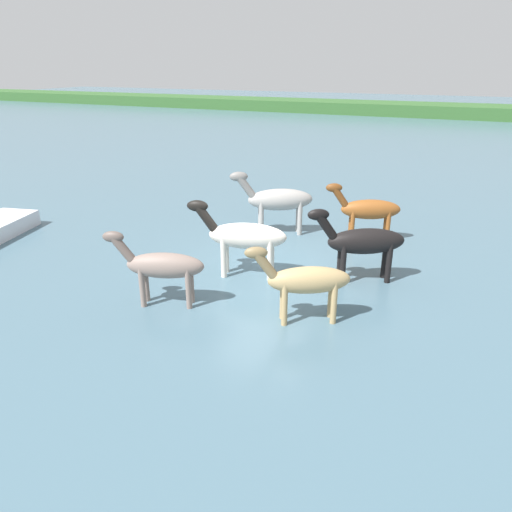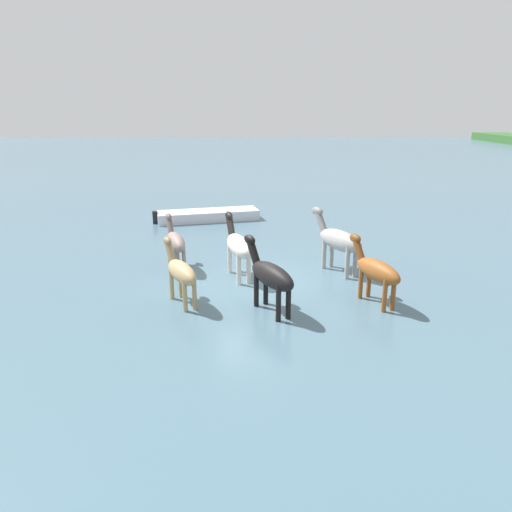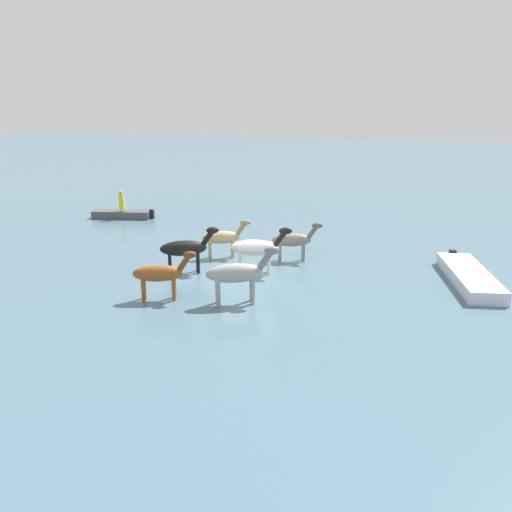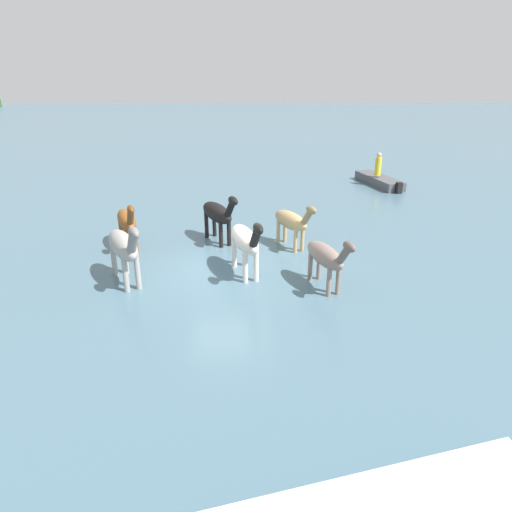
% 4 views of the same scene
% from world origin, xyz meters
% --- Properties ---
extents(ground_plane, '(158.19, 158.19, 0.00)m').
position_xyz_m(ground_plane, '(0.00, 0.00, 0.00)').
color(ground_plane, '#476675').
extents(horse_chestnut_trailing, '(2.28, 1.23, 1.81)m').
position_xyz_m(horse_chestnut_trailing, '(1.90, 3.43, 1.00)').
color(horse_chestnut_trailing, brown).
rests_on(horse_chestnut_trailing, ground_plane).
extents(horse_rear_stallion, '(2.56, 1.10, 1.99)m').
position_xyz_m(horse_rear_stallion, '(-0.44, -0.52, 1.10)').
color(horse_rear_stallion, silver).
rests_on(horse_rear_stallion, ground_plane).
extents(horse_dun_straggler, '(2.52, 1.62, 2.06)m').
position_xyz_m(horse_dun_straggler, '(-0.87, 2.89, 1.13)').
color(horse_dun_straggler, '#9E9993').
rests_on(horse_dun_straggler, ground_plane).
extents(horse_lead, '(2.14, 1.36, 1.74)m').
position_xyz_m(horse_lead, '(1.74, -2.13, 0.96)').
color(horse_lead, tan).
rests_on(horse_lead, ground_plane).
extents(horse_gray_outer, '(2.24, 1.09, 1.75)m').
position_xyz_m(horse_gray_outer, '(-1.44, -2.71, 0.97)').
color(horse_gray_outer, gray).
rests_on(horse_gray_outer, ground_plane).
extents(horse_mid_herd, '(2.37, 1.52, 1.93)m').
position_xyz_m(horse_mid_herd, '(2.39, 0.39, 1.06)').
color(horse_mid_herd, black).
rests_on(horse_mid_herd, ground_plane).
extents(boat_motor_center, '(2.49, 5.28, 0.75)m').
position_xyz_m(boat_motor_center, '(-8.82, -2.11, 0.18)').
color(boat_motor_center, silver).
rests_on(boat_motor_center, ground_plane).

